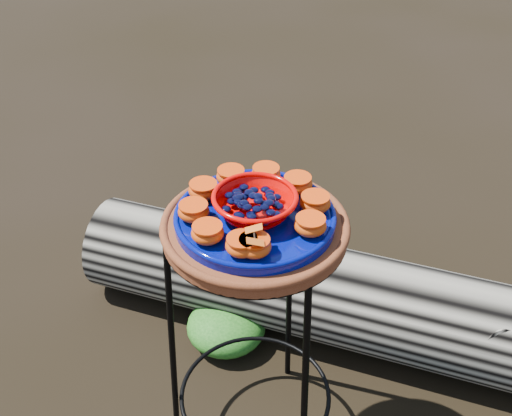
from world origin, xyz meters
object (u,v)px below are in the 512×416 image
at_px(cobalt_plate, 255,218).
at_px(plant_stand, 255,343).
at_px(terracotta_saucer, 255,229).
at_px(driftwood_log, 335,296).
at_px(red_bowl, 255,205).

bearing_deg(cobalt_plate, plant_stand, 0.00).
bearing_deg(cobalt_plate, terracotta_saucer, 0.00).
relative_size(terracotta_saucer, driftwood_log, 0.25).
relative_size(plant_stand, red_bowl, 4.05).
bearing_deg(terracotta_saucer, plant_stand, 0.00).
relative_size(plant_stand, driftwood_log, 0.43).
xyz_separation_m(terracotta_saucer, red_bowl, (0.00, 0.00, 0.06)).
height_order(plant_stand, cobalt_plate, cobalt_plate).
height_order(plant_stand, terracotta_saucer, terracotta_saucer).
bearing_deg(red_bowl, terracotta_saucer, 0.00).
height_order(terracotta_saucer, driftwood_log, terracotta_saucer).
distance_m(cobalt_plate, driftwood_log, 0.74).
xyz_separation_m(terracotta_saucer, driftwood_log, (0.06, 0.45, -0.56)).
distance_m(terracotta_saucer, red_bowl, 0.06).
bearing_deg(plant_stand, driftwood_log, 82.70).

